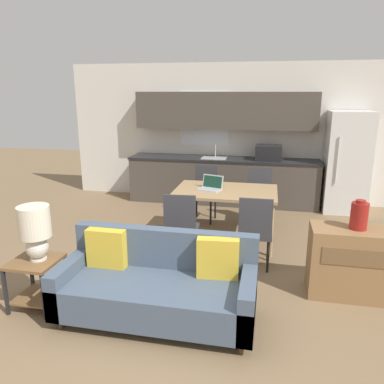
# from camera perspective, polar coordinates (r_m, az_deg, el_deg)

# --- Properties ---
(ground_plane) EXTENTS (20.00, 20.00, 0.00)m
(ground_plane) POSITION_cam_1_polar(r_m,az_deg,el_deg) (3.71, -4.52, -20.53)
(ground_plane) COLOR #7F6647
(wall_back) EXTENTS (6.40, 0.07, 2.70)m
(wall_back) POSITION_cam_1_polar(r_m,az_deg,el_deg) (7.61, 5.09, 8.97)
(wall_back) COLOR silver
(wall_back) RESTS_ON ground_plane
(kitchen_counter) EXTENTS (3.69, 0.65, 2.15)m
(kitchen_counter) POSITION_cam_1_polar(r_m,az_deg,el_deg) (7.39, 4.87, 4.78)
(kitchen_counter) COLOR #4C443D
(kitchen_counter) RESTS_ON ground_plane
(refrigerator) EXTENTS (0.74, 0.72, 1.83)m
(refrigerator) POSITION_cam_1_polar(r_m,az_deg,el_deg) (7.36, 22.47, 4.20)
(refrigerator) COLOR white
(refrigerator) RESTS_ON ground_plane
(dining_table) EXTENTS (1.46, 0.99, 0.78)m
(dining_table) POSITION_cam_1_polar(r_m,az_deg,el_deg) (5.44, 5.15, -0.34)
(dining_table) COLOR tan
(dining_table) RESTS_ON ground_plane
(couch) EXTENTS (1.89, 0.80, 0.82)m
(couch) POSITION_cam_1_polar(r_m,az_deg,el_deg) (3.78, -5.12, -13.89)
(couch) COLOR #3D2D1E
(couch) RESTS_ON ground_plane
(side_table) EXTENTS (0.46, 0.46, 0.52)m
(side_table) POSITION_cam_1_polar(r_m,az_deg,el_deg) (4.21, -22.63, -11.64)
(side_table) COLOR brown
(side_table) RESTS_ON ground_plane
(table_lamp) EXTENTS (0.31, 0.31, 0.56)m
(table_lamp) POSITION_cam_1_polar(r_m,az_deg,el_deg) (4.03, -22.80, -5.23)
(table_lamp) COLOR silver
(table_lamp) RESTS_ON side_table
(credenza) EXTENTS (0.97, 0.46, 0.76)m
(credenza) POSITION_cam_1_polar(r_m,az_deg,el_deg) (4.44, 23.65, -9.82)
(credenza) COLOR olive
(credenza) RESTS_ON ground_plane
(vase) EXTENTS (0.18, 0.18, 0.32)m
(vase) POSITION_cam_1_polar(r_m,az_deg,el_deg) (4.27, 24.12, -3.29)
(vase) COLOR maroon
(vase) RESTS_ON credenza
(dining_chair_near_right) EXTENTS (0.42, 0.42, 0.94)m
(dining_chair_near_right) POSITION_cam_1_polar(r_m,az_deg,el_deg) (4.69, 9.60, -5.65)
(dining_chair_near_right) COLOR #38383D
(dining_chair_near_right) RESTS_ON ground_plane
(dining_chair_far_right) EXTENTS (0.45, 0.45, 0.94)m
(dining_chair_far_right) POSITION_cam_1_polar(r_m,az_deg,el_deg) (6.30, 10.22, -0.27)
(dining_chair_far_right) COLOR #38383D
(dining_chair_far_right) RESTS_ON ground_plane
(dining_chair_far_left) EXTENTS (0.45, 0.45, 0.94)m
(dining_chair_far_left) POSITION_cam_1_polar(r_m,az_deg,el_deg) (6.41, 1.95, 0.22)
(dining_chair_far_left) COLOR #38383D
(dining_chair_far_left) RESTS_ON ground_plane
(dining_chair_near_left) EXTENTS (0.45, 0.45, 0.94)m
(dining_chair_near_left) POSITION_cam_1_polar(r_m,az_deg,el_deg) (4.78, -1.67, -5.05)
(dining_chair_near_left) COLOR #38383D
(dining_chair_near_left) RESTS_ON ground_plane
(laptop) EXTENTS (0.38, 0.34, 0.20)m
(laptop) POSITION_cam_1_polar(r_m,az_deg,el_deg) (5.44, 2.87, 0.92)
(laptop) COLOR #B7BABC
(laptop) RESTS_ON dining_table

